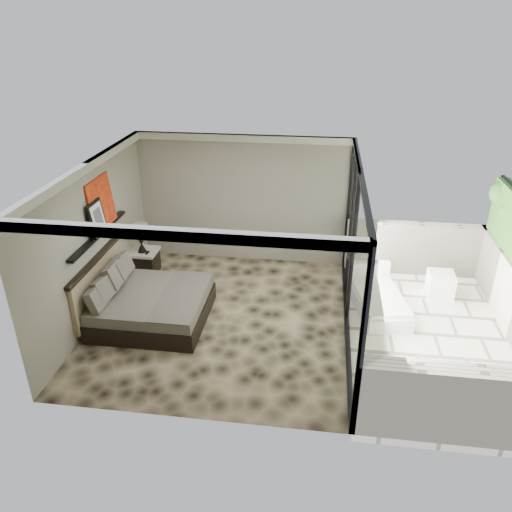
# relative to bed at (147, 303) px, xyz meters

# --- Properties ---
(floor) EXTENTS (5.00, 5.00, 0.00)m
(floor) POSITION_rel_bed_xyz_m (1.33, 0.18, -0.33)
(floor) COLOR black
(floor) RESTS_ON ground
(ceiling) EXTENTS (4.50, 5.00, 0.02)m
(ceiling) POSITION_rel_bed_xyz_m (1.33, 0.18, 2.46)
(ceiling) COLOR silver
(ceiling) RESTS_ON back_wall
(back_wall) EXTENTS (4.50, 0.02, 2.80)m
(back_wall) POSITION_rel_bed_xyz_m (1.33, 2.67, 1.07)
(back_wall) COLOR gray
(back_wall) RESTS_ON floor
(left_wall) EXTENTS (0.02, 5.00, 2.80)m
(left_wall) POSITION_rel_bed_xyz_m (-0.91, 0.18, 1.07)
(left_wall) COLOR gray
(left_wall) RESTS_ON floor
(glass_wall) EXTENTS (0.08, 5.00, 2.80)m
(glass_wall) POSITION_rel_bed_xyz_m (3.58, 0.18, 1.07)
(glass_wall) COLOR white
(glass_wall) RESTS_ON floor
(terrace_slab) EXTENTS (3.00, 5.00, 0.12)m
(terrace_slab) POSITION_rel_bed_xyz_m (5.08, 0.18, -0.39)
(terrace_slab) COLOR silver
(terrace_slab) RESTS_ON ground
(picture_ledge) EXTENTS (0.12, 2.20, 0.05)m
(picture_ledge) POSITION_rel_bed_xyz_m (-0.85, 0.28, 1.17)
(picture_ledge) COLOR black
(picture_ledge) RESTS_ON left_wall
(bed) EXTENTS (1.98, 1.92, 1.09)m
(bed) POSITION_rel_bed_xyz_m (0.00, 0.00, 0.00)
(bed) COLOR black
(bed) RESTS_ON floor
(nightstand) EXTENTS (0.58, 0.58, 0.57)m
(nightstand) POSITION_rel_bed_xyz_m (-0.64, 1.71, -0.04)
(nightstand) COLOR black
(nightstand) RESTS_ON floor
(table_lamp) EXTENTS (0.33, 0.33, 0.61)m
(table_lamp) POSITION_rel_bed_xyz_m (-0.64, 1.66, 0.58)
(table_lamp) COLOR black
(table_lamp) RESTS_ON nightstand
(abstract_canvas) EXTENTS (0.13, 0.90, 0.90)m
(abstract_canvas) POSITION_rel_bed_xyz_m (-0.87, 0.58, 1.65)
(abstract_canvas) COLOR #B85B0F
(abstract_canvas) RESTS_ON picture_ledge
(framed_print) EXTENTS (0.11, 0.50, 0.60)m
(framed_print) POSITION_rel_bed_xyz_m (-0.81, 0.23, 1.50)
(framed_print) COLOR black
(framed_print) RESTS_ON picture_ledge
(ottoman) EXTENTS (0.48, 0.48, 0.48)m
(ottoman) POSITION_rel_bed_xyz_m (5.40, 1.58, -0.08)
(ottoman) COLOR white
(ottoman) RESTS_ON terrace_slab
(lounger) EXTENTS (1.11, 1.75, 0.63)m
(lounger) POSITION_rel_bed_xyz_m (4.15, 0.90, -0.13)
(lounger) COLOR silver
(lounger) RESTS_ON terrace_slab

